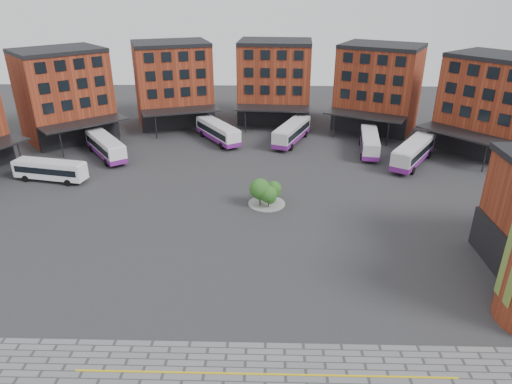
{
  "coord_description": "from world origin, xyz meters",
  "views": [
    {
      "loc": [
        1.97,
        -36.82,
        24.24
      ],
      "look_at": [
        0.85,
        6.78,
        4.0
      ],
      "focal_mm": 32.0,
      "sensor_mm": 36.0,
      "label": 1
    }
  ],
  "objects_px": {
    "bus_d": "(292,132)",
    "bus_e": "(370,142)",
    "bus_b": "(106,146)",
    "bus_f": "(413,152)",
    "bus_c": "(218,131)",
    "tree_island": "(266,192)",
    "bus_a": "(50,169)"
  },
  "relations": [
    {
      "from": "bus_b",
      "to": "bus_e",
      "type": "xyz_separation_m",
      "value": [
        39.99,
        3.08,
        -0.08
      ]
    },
    {
      "from": "bus_f",
      "to": "bus_b",
      "type": "bearing_deg",
      "value": -148.91
    },
    {
      "from": "bus_b",
      "to": "bus_d",
      "type": "height_order",
      "value": "bus_d"
    },
    {
      "from": "tree_island",
      "to": "bus_b",
      "type": "height_order",
      "value": "tree_island"
    },
    {
      "from": "tree_island",
      "to": "bus_e",
      "type": "bearing_deg",
      "value": 50.07
    },
    {
      "from": "bus_b",
      "to": "bus_f",
      "type": "distance_m",
      "value": 45.31
    },
    {
      "from": "bus_b",
      "to": "bus_d",
      "type": "distance_m",
      "value": 29.23
    },
    {
      "from": "bus_a",
      "to": "bus_c",
      "type": "distance_m",
      "value": 26.6
    },
    {
      "from": "tree_island",
      "to": "bus_f",
      "type": "xyz_separation_m",
      "value": [
        21.14,
        14.12,
        0.01
      ]
    },
    {
      "from": "bus_d",
      "to": "bus_e",
      "type": "distance_m",
      "value": 12.62
    },
    {
      "from": "tree_island",
      "to": "bus_c",
      "type": "relative_size",
      "value": 0.4
    },
    {
      "from": "bus_d",
      "to": "bus_e",
      "type": "relative_size",
      "value": 1.06
    },
    {
      "from": "bus_e",
      "to": "bus_a",
      "type": "bearing_deg",
      "value": -156.05
    },
    {
      "from": "bus_b",
      "to": "bus_d",
      "type": "relative_size",
      "value": 0.91
    },
    {
      "from": "tree_island",
      "to": "bus_f",
      "type": "relative_size",
      "value": 0.39
    },
    {
      "from": "bus_a",
      "to": "bus_b",
      "type": "distance_m",
      "value": 10.12
    },
    {
      "from": "bus_b",
      "to": "bus_c",
      "type": "xyz_separation_m",
      "value": [
        16.05,
        7.85,
        -0.01
      ]
    },
    {
      "from": "bus_e",
      "to": "bus_b",
      "type": "bearing_deg",
      "value": -166.93
    },
    {
      "from": "bus_b",
      "to": "bus_f",
      "type": "height_order",
      "value": "bus_f"
    },
    {
      "from": "bus_a",
      "to": "bus_e",
      "type": "relative_size",
      "value": 0.91
    },
    {
      "from": "bus_c",
      "to": "bus_e",
      "type": "bearing_deg",
      "value": -44.11
    },
    {
      "from": "bus_b",
      "to": "bus_f",
      "type": "relative_size",
      "value": 0.93
    },
    {
      "from": "bus_a",
      "to": "bus_f",
      "type": "xyz_separation_m",
      "value": [
        49.75,
        7.33,
        0.17
      ]
    },
    {
      "from": "bus_f",
      "to": "bus_d",
      "type": "bearing_deg",
      "value": -175.49
    },
    {
      "from": "bus_e",
      "to": "bus_f",
      "type": "bearing_deg",
      "value": -33.74
    },
    {
      "from": "bus_c",
      "to": "bus_e",
      "type": "height_order",
      "value": "bus_c"
    },
    {
      "from": "bus_c",
      "to": "bus_d",
      "type": "xyz_separation_m",
      "value": [
        12.17,
        -0.22,
        0.04
      ]
    },
    {
      "from": "bus_d",
      "to": "bus_f",
      "type": "height_order",
      "value": "bus_f"
    },
    {
      "from": "tree_island",
      "to": "bus_e",
      "type": "height_order",
      "value": "tree_island"
    },
    {
      "from": "tree_island",
      "to": "bus_a",
      "type": "xyz_separation_m",
      "value": [
        -28.61,
        6.79,
        -0.15
      ]
    },
    {
      "from": "bus_b",
      "to": "bus_e",
      "type": "distance_m",
      "value": 40.11
    },
    {
      "from": "tree_island",
      "to": "bus_f",
      "type": "bearing_deg",
      "value": 33.74
    }
  ]
}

